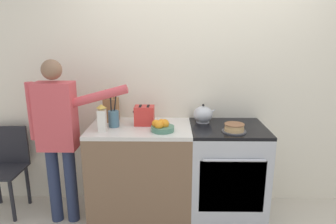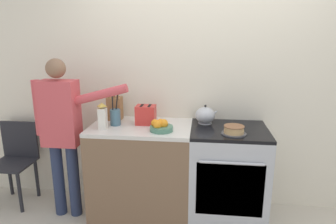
{
  "view_description": "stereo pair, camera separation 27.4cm",
  "coord_description": "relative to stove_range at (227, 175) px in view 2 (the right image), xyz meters",
  "views": [
    {
      "loc": [
        -0.29,
        -2.38,
        1.77
      ],
      "look_at": [
        -0.33,
        0.28,
        1.08
      ],
      "focal_mm": 32.0,
      "sensor_mm": 36.0,
      "label": 1
    },
    {
      "loc": [
        -0.02,
        -2.36,
        1.77
      ],
      "look_at": [
        -0.33,
        0.28,
        1.08
      ],
      "focal_mm": 32.0,
      "sensor_mm": 36.0,
      "label": 2
    }
  ],
  "objects": [
    {
      "name": "wall_back",
      "position": [
        -0.24,
        0.33,
        0.84
      ],
      "size": [
        8.0,
        0.04,
        2.6
      ],
      "color": "silver",
      "rests_on": "ground_plane"
    },
    {
      "name": "counter_cabinet",
      "position": [
        -0.83,
        0.0,
        -0.0
      ],
      "size": [
        0.96,
        0.62,
        0.93
      ],
      "color": "brown",
      "rests_on": "ground_plane"
    },
    {
      "name": "stove_range",
      "position": [
        0.0,
        0.0,
        0.0
      ],
      "size": [
        0.7,
        0.66,
        0.93
      ],
      "color": "#B7BABF",
      "rests_on": "ground_plane"
    },
    {
      "name": "layer_cake",
      "position": [
        0.02,
        -0.14,
        0.5
      ],
      "size": [
        0.22,
        0.22,
        0.07
      ],
      "color": "#4C4C51",
      "rests_on": "stove_range"
    },
    {
      "name": "tea_kettle",
      "position": [
        -0.22,
        0.16,
        0.54
      ],
      "size": [
        0.23,
        0.19,
        0.18
      ],
      "color": "#B7BABF",
      "rests_on": "stove_range"
    },
    {
      "name": "knife_block",
      "position": [
        -1.13,
        0.18,
        0.58
      ],
      "size": [
        0.14,
        0.13,
        0.33
      ],
      "color": "olive",
      "rests_on": "counter_cabinet"
    },
    {
      "name": "utensil_crock",
      "position": [
        -1.07,
        -0.01,
        0.54
      ],
      "size": [
        0.1,
        0.1,
        0.33
      ],
      "color": "#477084",
      "rests_on": "counter_cabinet"
    },
    {
      "name": "fruit_bowl",
      "position": [
        -0.62,
        -0.13,
        0.51
      ],
      "size": [
        0.21,
        0.21,
        0.11
      ],
      "color": "#4C7F66",
      "rests_on": "counter_cabinet"
    },
    {
      "name": "toaster",
      "position": [
        -0.79,
        0.07,
        0.55
      ],
      "size": [
        0.2,
        0.14,
        0.19
      ],
      "color": "red",
      "rests_on": "counter_cabinet"
    },
    {
      "name": "milk_carton",
      "position": [
        -1.15,
        -0.14,
        0.58
      ],
      "size": [
        0.07,
        0.07,
        0.25
      ],
      "color": "white",
      "rests_on": "counter_cabinet"
    },
    {
      "name": "person_baker",
      "position": [
        -1.56,
        -0.11,
        0.46
      ],
      "size": [
        0.91,
        0.2,
        1.56
      ],
      "rotation": [
        0.0,
        0.0,
        0.11
      ],
      "color": "#283351",
      "rests_on": "ground_plane"
    },
    {
      "name": "dining_chair",
      "position": [
        -2.22,
        0.1,
        0.03
      ],
      "size": [
        0.4,
        0.4,
        0.86
      ],
      "rotation": [
        0.0,
        0.0,
        0.46
      ],
      "color": "#232328",
      "rests_on": "ground_plane"
    }
  ]
}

